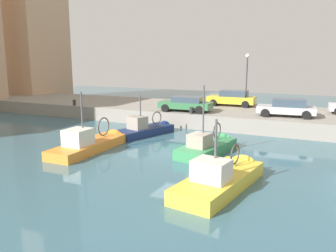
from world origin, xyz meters
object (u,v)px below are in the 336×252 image
at_px(fishing_boat_green, 210,150).
at_px(mooring_bollard_mid, 191,111).
at_px(mooring_bollard_north, 74,103).
at_px(parked_car_green, 186,104).
at_px(parked_car_yellow, 232,98).
at_px(fishing_boat_navy, 148,133).
at_px(parked_car_silver, 287,107).
at_px(fishing_boat_orange, 92,147).
at_px(fishing_boat_yellow, 223,183).
at_px(quay_streetlamp, 247,72).

xyz_separation_m(fishing_boat_green, mooring_bollard_mid, (6.27, 3.72, 1.37)).
bearing_deg(mooring_bollard_north, fishing_boat_green, -111.73).
bearing_deg(parked_car_green, mooring_bollard_mid, -140.54).
bearing_deg(parked_car_yellow, fishing_boat_navy, 158.41).
xyz_separation_m(parked_car_silver, mooring_bollard_mid, (-1.98, 7.11, -0.43)).
distance_m(fishing_boat_orange, parked_car_green, 10.33).
xyz_separation_m(mooring_bollard_mid, mooring_bollard_north, (0.00, 12.00, 0.00)).
relative_size(fishing_boat_navy, mooring_bollard_north, 10.66).
relative_size(fishing_boat_navy, mooring_bollard_mid, 10.66).
relative_size(fishing_boat_orange, mooring_bollard_north, 12.17).
distance_m(fishing_boat_green, mooring_bollard_north, 16.98).
bearing_deg(fishing_boat_yellow, parked_car_silver, -4.29).
relative_size(fishing_boat_green, mooring_bollard_north, 10.44).
bearing_deg(fishing_boat_navy, quay_streetlamp, -29.90).
xyz_separation_m(parked_car_yellow, mooring_bollard_north, (-6.20, 13.68, -0.47)).
bearing_deg(quay_streetlamp, fishing_boat_yellow, -169.96).
xyz_separation_m(fishing_boat_green, parked_car_silver, (8.24, -3.40, 1.80)).
distance_m(fishing_boat_orange, parked_car_yellow, 15.89).
bearing_deg(parked_car_silver, parked_car_yellow, 52.16).
distance_m(parked_car_silver, mooring_bollard_mid, 7.40).
bearing_deg(fishing_boat_orange, parked_car_silver, -43.40).
relative_size(parked_car_yellow, quay_streetlamp, 0.92).
distance_m(parked_car_green, mooring_bollard_north, 11.15).
height_order(fishing_boat_navy, parked_car_green, fishing_boat_navy).
relative_size(fishing_boat_green, quay_streetlamp, 1.19).
relative_size(fishing_boat_yellow, parked_car_silver, 1.51).
distance_m(fishing_boat_navy, parked_car_yellow, 10.51).
bearing_deg(parked_car_yellow, fishing_boat_green, -170.70).
relative_size(parked_car_yellow, mooring_bollard_north, 8.07).
bearing_deg(parked_car_yellow, parked_car_green, 153.10).
xyz_separation_m(fishing_boat_orange, mooring_bollard_north, (8.84, 8.88, 1.32)).
distance_m(fishing_boat_navy, quay_streetlamp, 11.32).
bearing_deg(fishing_boat_navy, parked_car_silver, -59.72).
distance_m(mooring_bollard_north, quay_streetlamp, 16.38).
relative_size(fishing_boat_orange, mooring_bollard_mid, 12.17).
bearing_deg(mooring_bollard_mid, parked_car_yellow, -15.12).
relative_size(fishing_boat_yellow, parked_car_yellow, 1.51).
distance_m(fishing_boat_green, quay_streetlamp, 12.70).
xyz_separation_m(fishing_boat_green, fishing_boat_orange, (-2.58, 6.83, 0.05)).
distance_m(fishing_boat_navy, parked_car_silver, 10.85).
distance_m(fishing_boat_yellow, parked_car_yellow, 18.27).
distance_m(parked_car_green, parked_car_silver, 8.07).
bearing_deg(parked_car_green, fishing_boat_green, -147.88).
bearing_deg(fishing_boat_yellow, mooring_bollard_north, 57.75).
height_order(mooring_bollard_north, quay_streetlamp, quay_streetlamp).
distance_m(parked_car_yellow, quay_streetlamp, 2.93).
xyz_separation_m(mooring_bollard_mid, quay_streetlamp, (5.65, -3.08, 2.98)).
bearing_deg(fishing_boat_yellow, quay_streetlamp, 10.04).
xyz_separation_m(parked_car_silver, quay_streetlamp, (3.67, 4.03, 2.55)).
xyz_separation_m(parked_car_yellow, parked_car_silver, (-4.22, -5.44, -0.04)).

